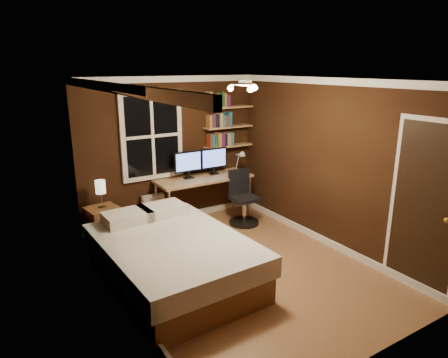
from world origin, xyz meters
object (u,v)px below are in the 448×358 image
radiator (153,211)px  monitor_right (214,161)px  nightstand (104,225)px  monitor_left (188,165)px  bedside_lamp (101,194)px  desk_lamp (240,162)px  office_chair (243,204)px  desk (204,181)px  bed (173,259)px

radiator → monitor_right: (1.12, -0.15, 0.76)m
nightstand → monitor_left: bearing=-6.4°
nightstand → bedside_lamp: bedside_lamp is taller
desk_lamp → office_chair: 0.75m
radiator → monitor_left: size_ratio=1.10×
nightstand → monitor_left: monitor_left is taller
nightstand → desk_lamp: size_ratio=1.30×
radiator → monitor_right: bearing=-7.5°
nightstand → desk: (1.77, -0.02, 0.46)m
bed → desk_lamp: size_ratio=5.18×
bed → monitor_left: size_ratio=4.47×
bed → desk: bearing=47.7°
bed → radiator: bearing=72.7°
nightstand → office_chair: office_chair is taller
bed → bedside_lamp: bedside_lamp is taller
desk → desk_lamp: bearing=-12.0°
bedside_lamp → radiator: size_ratio=0.78×
desk → bedside_lamp: bearing=179.5°
bed → nightstand: (-0.41, 1.64, -0.04)m
monitor_left → desk_lamp: (0.91, -0.22, -0.02)m
bedside_lamp → desk_lamp: size_ratio=0.99×
bedside_lamp → desk_lamp: 2.43m
monitor_right → desk_lamp: (0.40, -0.22, -0.02)m
nightstand → bedside_lamp: 0.50m
radiator → bed: bearing=-104.8°
bedside_lamp → radiator: bearing=13.4°
radiator → monitor_left: monitor_left is taller
desk → monitor_left: size_ratio=3.30×
bedside_lamp → monitor_left: (1.51, 0.07, 0.25)m
nightstand → bedside_lamp: bearing=0.0°
bedside_lamp → desk_lamp: bearing=-3.6°
desk → monitor_right: monitor_right is taller
bedside_lamp → office_chair: bearing=-11.5°
nightstand → monitor_right: bearing=-7.0°
monitor_left → office_chair: size_ratio=0.54×
desk_lamp → bedside_lamp: bearing=176.4°
monitor_left → bedside_lamp: bearing=-177.4°
nightstand → monitor_left: 1.69m
monitor_right → monitor_left: bearing=180.0°
monitor_left → nightstand: bearing=-177.4°
nightstand → desk_lamp: desk_lamp is taller
monitor_left → radiator: bearing=166.5°
bedside_lamp → radiator: (0.90, 0.22, -0.51)m
radiator → bedside_lamp: bearing=-166.6°
bedside_lamp → desk: size_ratio=0.26×
radiator → office_chair: size_ratio=0.60×
radiator → nightstand: bearing=-166.6°
radiator → desk_lamp: desk_lamp is taller
monitor_right → office_chair: 0.91m
nightstand → radiator: nightstand is taller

